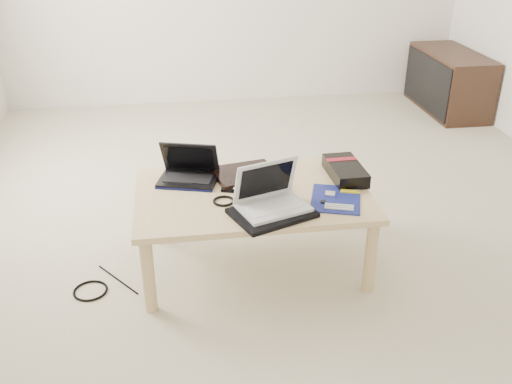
{
  "coord_description": "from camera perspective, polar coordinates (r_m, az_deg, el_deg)",
  "views": [
    {
      "loc": [
        -0.56,
        -3.03,
        1.63
      ],
      "look_at": [
        -0.2,
        -0.65,
        0.4
      ],
      "focal_mm": 40.0,
      "sensor_mm": 36.0,
      "label": 1
    }
  ],
  "objects": [
    {
      "name": "ground",
      "position": [
        3.48,
        1.75,
        -0.8
      ],
      "size": [
        4.0,
        4.0,
        0.0
      ],
      "primitive_type": "plane",
      "color": "beige",
      "rests_on": "ground"
    },
    {
      "name": "coffee_table",
      "position": [
        2.72,
        -0.33,
        -0.93
      ],
      "size": [
        1.1,
        0.7,
        0.4
      ],
      "color": "tan",
      "rests_on": "ground"
    },
    {
      "name": "media_cabinet",
      "position": [
        5.23,
        18.66,
        10.42
      ],
      "size": [
        0.41,
        0.9,
        0.5
      ],
      "color": "#392017",
      "rests_on": "ground"
    },
    {
      "name": "book",
      "position": [
        2.84,
        -1.06,
        1.75
      ],
      "size": [
        0.34,
        0.3,
        0.03
      ],
      "color": "black",
      "rests_on": "coffee_table"
    },
    {
      "name": "netbook",
      "position": [
        2.82,
        -6.75,
        1.95
      ],
      "size": [
        0.33,
        0.27,
        0.19
      ],
      "color": "black",
      "rests_on": "coffee_table"
    },
    {
      "name": "tablet",
      "position": [
        2.77,
        -0.26,
        0.89
      ],
      "size": [
        0.33,
        0.29,
        0.02
      ],
      "color": "black",
      "rests_on": "coffee_table"
    },
    {
      "name": "remote",
      "position": [
        2.8,
        2.29,
        1.24
      ],
      "size": [
        0.08,
        0.24,
        0.02
      ],
      "color": "#B9B9BE",
      "rests_on": "coffee_table"
    },
    {
      "name": "neoprene_sleeve",
      "position": [
        2.5,
        1.63,
        -2.11
      ],
      "size": [
        0.41,
        0.36,
        0.02
      ],
      "primitive_type": "cube",
      "rotation": [
        0.0,
        0.0,
        0.38
      ],
      "color": "black",
      "rests_on": "coffee_table"
    },
    {
      "name": "white_laptop",
      "position": [
        2.51,
        1.48,
        -0.57
      ],
      "size": [
        0.35,
        0.29,
        0.21
      ],
      "color": "silver",
      "rests_on": "neoprene_sleeve"
    },
    {
      "name": "motherboard",
      "position": [
        2.65,
        8.01,
        -0.69
      ],
      "size": [
        0.3,
        0.33,
        0.01
      ],
      "color": "#0C1750",
      "rests_on": "coffee_table"
    },
    {
      "name": "gpu_box",
      "position": [
        2.87,
        8.91,
        2.13
      ],
      "size": [
        0.16,
        0.31,
        0.07
      ],
      "color": "black",
      "rests_on": "coffee_table"
    },
    {
      "name": "cable_coil",
      "position": [
        2.61,
        -3.25,
        -0.9
      ],
      "size": [
        0.11,
        0.11,
        0.01
      ],
      "primitive_type": "torus",
      "rotation": [
        0.0,
        0.0,
        -0.13
      ],
      "color": "black",
      "rests_on": "coffee_table"
    },
    {
      "name": "floor_cable_coil",
      "position": [
        2.81,
        -16.23,
        -9.46
      ],
      "size": [
        0.19,
        0.19,
        0.01
      ],
      "primitive_type": "torus",
      "rotation": [
        0.0,
        0.0,
        0.22
      ],
      "color": "black",
      "rests_on": "ground"
    },
    {
      "name": "floor_cable_trail",
      "position": [
        2.85,
        -13.65,
        -8.49
      ],
      "size": [
        0.2,
        0.26,
        0.01
      ],
      "primitive_type": "cylinder",
      "rotation": [
        1.57,
        0.0,
        0.66
      ],
      "color": "black",
      "rests_on": "ground"
    }
  ]
}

